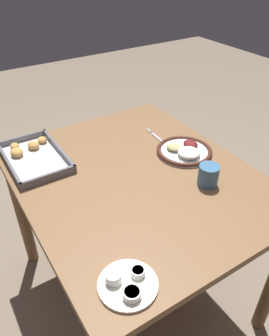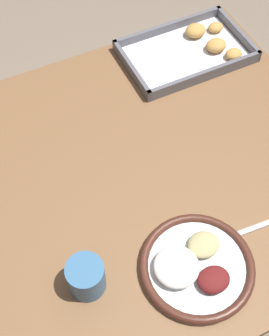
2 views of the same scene
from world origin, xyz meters
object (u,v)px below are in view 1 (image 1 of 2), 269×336
object	(u,v)px
saucer_plate	(127,283)
baking_tray	(33,155)
fork	(158,139)
drinking_cup	(208,175)
dinner_plate	(185,151)

from	to	relation	value
saucer_plate	baking_tray	world-z (taller)	baking_tray
fork	drinking_cup	xyz separation A→B (m)	(-0.39, 0.04, 0.04)
fork	saucer_plate	distance (m)	0.83
baking_tray	dinner_plate	bearing A→B (deg)	-119.16
saucer_plate	drinking_cup	bearing A→B (deg)	-65.98
dinner_plate	fork	distance (m)	0.17
saucer_plate	drinking_cup	world-z (taller)	drinking_cup
fork	drinking_cup	world-z (taller)	drinking_cup
baking_tray	fork	bearing A→B (deg)	-106.14
fork	drinking_cup	distance (m)	0.39
baking_tray	drinking_cup	bearing A→B (deg)	-136.59
dinner_plate	drinking_cup	bearing A→B (deg)	162.92
drinking_cup	dinner_plate	bearing A→B (deg)	-17.08
saucer_plate	dinner_plate	bearing A→B (deg)	-52.14
saucer_plate	baking_tray	xyz separation A→B (m)	(0.78, 0.01, 0.00)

